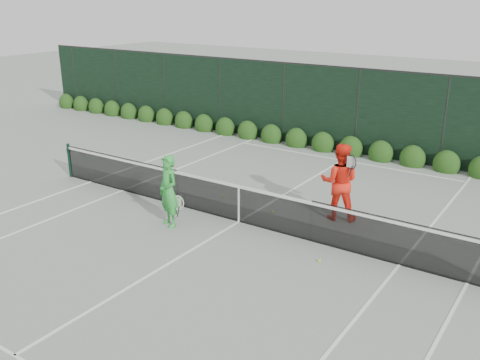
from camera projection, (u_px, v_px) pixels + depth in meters
The scene contains 8 objects.
ground at pixel (239, 222), 13.51m from camera, with size 80.00×80.00×0.00m, color gray.
tennis_net at pixel (238, 202), 13.35m from camera, with size 12.90×0.10×1.07m.
player_woman at pixel (169, 191), 13.02m from camera, with size 0.78×0.65×1.82m.
player_man at pixel (339, 182), 13.40m from camera, with size 1.17×1.05×1.98m.
court_lines at pixel (239, 221), 13.51m from camera, with size 11.03×23.83×0.01m.
windscreen_fence at pixel (165, 198), 10.89m from camera, with size 32.00×21.07×3.06m.
hedge_row at pixel (351, 149), 19.05m from camera, with size 31.66×0.65×0.94m.
tennis_balls at pixel (267, 220), 13.53m from camera, with size 4.02×2.05×0.07m.
Camera 1 is at (6.95, -10.30, 5.43)m, focal length 40.00 mm.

